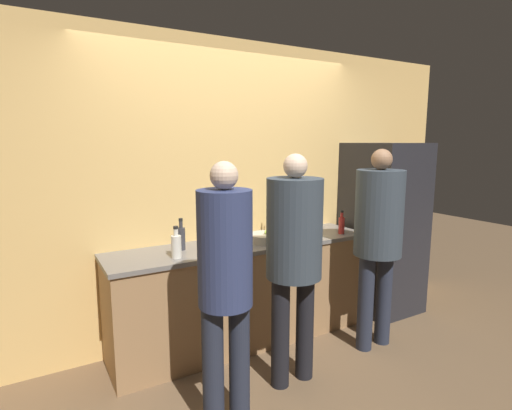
# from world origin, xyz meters

# --- Properties ---
(ground_plane) EXTENTS (14.00, 14.00, 0.00)m
(ground_plane) POSITION_xyz_m (0.00, 0.00, 0.00)
(ground_plane) COLOR brown
(wall_back) EXTENTS (5.20, 0.06, 2.60)m
(wall_back) POSITION_xyz_m (0.00, 0.62, 1.30)
(wall_back) COLOR #E0B266
(wall_back) RESTS_ON ground_plane
(counter) EXTENTS (2.32, 0.60, 0.88)m
(counter) POSITION_xyz_m (0.00, 0.34, 0.44)
(counter) COLOR #9E754C
(counter) RESTS_ON ground_plane
(refrigerator) EXTENTS (0.63, 0.73, 1.72)m
(refrigerator) POSITION_xyz_m (1.57, 0.25, 0.86)
(refrigerator) COLOR #232328
(refrigerator) RESTS_ON ground_plane
(person_left) EXTENTS (0.32, 0.32, 1.63)m
(person_left) POSITION_xyz_m (-0.60, -0.55, 0.95)
(person_left) COLOR #232838
(person_left) RESTS_ON ground_plane
(person_center) EXTENTS (0.39, 0.39, 1.65)m
(person_center) POSITION_xyz_m (0.01, -0.38, 1.01)
(person_center) COLOR black
(person_center) RESTS_ON ground_plane
(person_right) EXTENTS (0.39, 0.39, 1.68)m
(person_right) POSITION_xyz_m (0.90, -0.31, 1.02)
(person_right) COLOR #232838
(person_right) RESTS_ON ground_plane
(fruit_bowl) EXTENTS (0.28, 0.28, 0.11)m
(fruit_bowl) POSITION_xyz_m (0.16, 0.26, 0.92)
(fruit_bowl) COLOR beige
(fruit_bowl) RESTS_ON counter
(utensil_crock) EXTENTS (0.10, 0.10, 0.29)m
(utensil_crock) POSITION_xyz_m (0.34, 0.41, 0.96)
(utensil_crock) COLOR silver
(utensil_crock) RESTS_ON counter
(bottle_clear) EXTENTS (0.07, 0.07, 0.24)m
(bottle_clear) POSITION_xyz_m (-0.65, 0.18, 0.98)
(bottle_clear) COLOR silver
(bottle_clear) RESTS_ON counter
(bottle_red) EXTENTS (0.06, 0.06, 0.22)m
(bottle_red) POSITION_xyz_m (0.93, 0.16, 0.97)
(bottle_red) COLOR red
(bottle_red) RESTS_ON counter
(bottle_dark) EXTENTS (0.06, 0.06, 0.25)m
(bottle_dark) POSITION_xyz_m (-0.54, 0.38, 0.98)
(bottle_dark) COLOR #333338
(bottle_dark) RESTS_ON counter
(cup_blue) EXTENTS (0.08, 0.08, 0.08)m
(cup_blue) POSITION_xyz_m (-0.09, 0.53, 0.92)
(cup_blue) COLOR #335184
(cup_blue) RESTS_ON counter
(potted_plant) EXTENTS (0.18, 0.18, 0.26)m
(potted_plant) POSITION_xyz_m (0.52, 0.51, 1.02)
(potted_plant) COLOR #9E6042
(potted_plant) RESTS_ON counter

